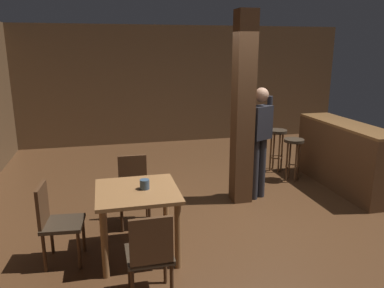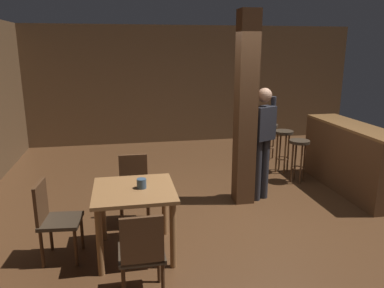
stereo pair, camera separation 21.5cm
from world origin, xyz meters
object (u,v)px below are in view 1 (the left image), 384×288
chair_north (134,186)px  standing_person (260,135)px  bar_stool_near (293,150)px  bar_counter (340,156)px  dining_table (138,202)px  chair_south (150,253)px  chair_west (55,219)px  bar_stool_mid (277,140)px  bar_stool_far (261,132)px  napkin_cup (145,184)px

chair_north → standing_person: 2.05m
standing_person → bar_stool_near: bearing=33.0°
standing_person → bar_counter: standing_person is taller
dining_table → bar_stool_near: (2.88, 1.82, -0.08)m
dining_table → chair_south: bearing=-88.4°
chair_west → chair_north: (0.90, 0.79, 0.00)m
bar_stool_mid → bar_stool_far: 0.87m
standing_person → bar_stool_far: size_ratio=2.31×
standing_person → bar_counter: size_ratio=0.83×
dining_table → bar_counter: bearing=21.0°
bar_stool_near → bar_stool_mid: (-0.04, 0.57, 0.04)m
chair_south → bar_stool_near: bearing=43.3°
dining_table → chair_west: size_ratio=1.00×
chair_south → napkin_cup: bearing=86.0°
napkin_cup → bar_stool_far: 4.31m
bar_counter → bar_stool_near: bearing=139.9°
bar_counter → bar_stool_far: bar_counter is taller
chair_west → bar_stool_near: size_ratio=1.18×
chair_south → standing_person: bearing=47.2°
dining_table → standing_person: (1.97, 1.23, 0.36)m
chair_south → bar_counter: bar_counter is taller
chair_south → bar_stool_mid: bearing=49.2°
chair_south → bar_stool_far: bearing=55.1°
dining_table → standing_person: 2.35m
bar_counter → bar_stool_near: (-0.58, 0.49, 0.01)m
dining_table → chair_north: chair_north is taller
chair_north → napkin_cup: chair_north is taller
dining_table → bar_stool_mid: 3.71m
chair_south → napkin_cup: chair_south is taller
chair_south → bar_stool_near: chair_south is taller
chair_west → bar_stool_far: size_ratio=1.20×
chair_west → bar_counter: bearing=16.6°
chair_west → bar_counter: (4.34, 1.29, 0.05)m
dining_table → bar_stool_far: bearing=48.3°
chair_west → chair_north: same height
chair_south → napkin_cup: (0.06, 0.87, 0.33)m
bar_counter → bar_stool_far: 2.01m
napkin_cup → bar_stool_mid: bearing=40.9°
dining_table → bar_stool_far: dining_table is taller
dining_table → chair_west: (-0.88, 0.03, -0.13)m
standing_person → napkin_cup: bearing=-146.9°
bar_stool_mid → bar_stool_far: bar_stool_mid is taller
chair_west → napkin_cup: bearing=-1.9°
chair_west → chair_south: (0.90, -0.90, 0.00)m
chair_west → bar_stool_far: 4.97m
bar_stool_far → chair_north: bearing=-139.8°
chair_north → bar_stool_far: (2.88, 2.43, 0.06)m
chair_north → bar_stool_mid: size_ratio=1.12×
standing_person → bar_stool_far: standing_person is taller
chair_south → chair_north: bearing=90.0°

